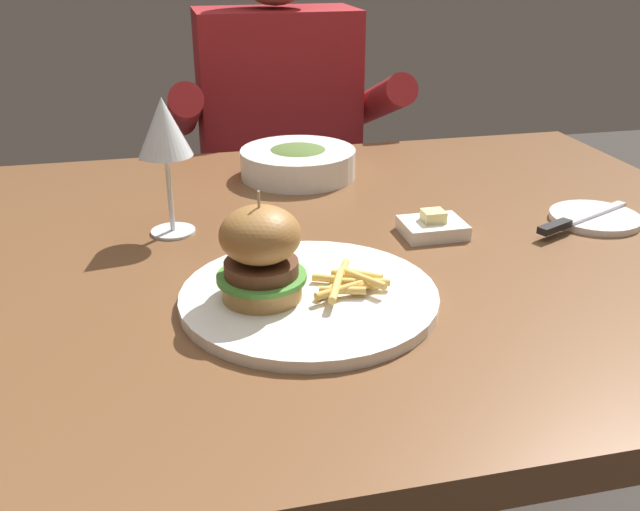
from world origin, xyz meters
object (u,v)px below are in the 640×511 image
butter_dish (433,227)px  table_knife (576,220)px  soup_bowl (298,162)px  wine_glass (164,131)px  bread_plate (595,218)px  burger_sandwich (261,253)px  diner_person (280,188)px  main_plate (309,297)px

butter_dish → table_knife: bearing=-6.9°
soup_bowl → wine_glass: bearing=-136.4°
wine_glass → bread_plate: size_ratio=1.47×
burger_sandwich → soup_bowl: size_ratio=0.63×
bread_plate → diner_person: size_ratio=0.11×
bread_plate → soup_bowl: bearing=141.1°
burger_sandwich → diner_person: bearing=78.9°
wine_glass → soup_bowl: 0.33m
main_plate → burger_sandwich: bearing=-179.7°
burger_sandwich → soup_bowl: 0.49m
soup_bowl → diner_person: (0.05, 0.46, -0.20)m
burger_sandwich → diner_person: diner_person is taller
wine_glass → soup_bowl: wine_glass is taller
burger_sandwich → wine_glass: wine_glass is taller
butter_dish → diner_person: size_ratio=0.07×
burger_sandwich → bread_plate: burger_sandwich is taller
burger_sandwich → table_knife: bearing=15.8°
main_plate → bread_plate: main_plate is taller
wine_glass → table_knife: 0.59m
butter_dish → soup_bowl: 0.33m
main_plate → butter_dish: 0.27m
bread_plate → table_knife: (-0.05, -0.02, 0.01)m
main_plate → table_knife: bearing=17.7°
burger_sandwich → bread_plate: size_ratio=0.96×
burger_sandwich → diner_person: size_ratio=0.11×
wine_glass → diner_person: bearing=68.0°
table_knife → diner_person: (-0.29, 0.79, -0.19)m
table_knife → diner_person: diner_person is taller
wine_glass → diner_person: (0.27, 0.67, -0.32)m
wine_glass → bread_plate: (0.61, -0.10, -0.14)m
table_knife → burger_sandwich: bearing=-164.2°
table_knife → diner_person: 0.86m
wine_glass → table_knife: wine_glass is taller
soup_bowl → burger_sandwich: bearing=-106.3°
main_plate → wine_glass: (-0.14, 0.25, 0.14)m
burger_sandwich → table_knife: (0.48, 0.13, -0.05)m
main_plate → diner_person: 0.95m
wine_glass → table_knife: size_ratio=1.02×
wine_glass → bread_plate: 0.63m
main_plate → soup_bowl: 0.47m
burger_sandwich → soup_bowl: (0.14, 0.47, -0.04)m
table_knife → butter_dish: size_ratio=2.17×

